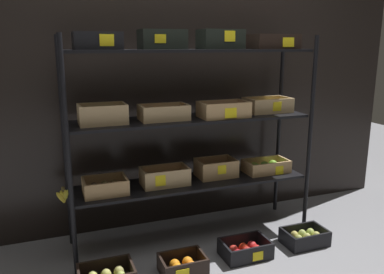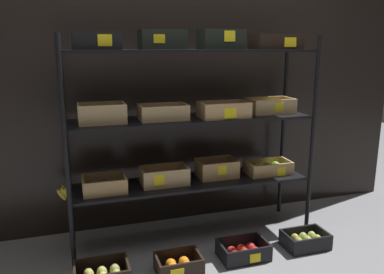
% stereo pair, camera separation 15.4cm
% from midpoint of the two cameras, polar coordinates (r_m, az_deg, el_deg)
% --- Properties ---
extents(ground_plane, '(10.00, 10.00, 0.00)m').
position_cam_midpoint_polar(ground_plane, '(3.22, -1.41, -14.24)').
color(ground_plane, gray).
extents(storefront_wall, '(4.21, 0.12, 2.46)m').
position_cam_midpoint_polar(storefront_wall, '(3.27, -3.98, 8.67)').
color(storefront_wall, black).
rests_on(storefront_wall, ground_plane).
extents(display_rack, '(1.93, 0.47, 1.60)m').
position_cam_midpoint_polar(display_rack, '(2.90, -1.45, 2.99)').
color(display_rack, black).
rests_on(display_rack, ground_plane).
extents(crate_ground_orange, '(0.30, 0.22, 0.12)m').
position_cam_midpoint_polar(crate_ground_orange, '(2.76, -3.05, -18.27)').
color(crate_ground_orange, black).
rests_on(crate_ground_orange, ground_plane).
extents(crate_ground_apple_red, '(0.34, 0.24, 0.12)m').
position_cam_midpoint_polar(crate_ground_apple_red, '(2.95, 6.24, -16.11)').
color(crate_ground_apple_red, black).
rests_on(crate_ground_apple_red, ground_plane).
extents(crate_ground_right_pear, '(0.33, 0.22, 0.12)m').
position_cam_midpoint_polar(crate_ground_right_pear, '(3.18, 14.75, -14.04)').
color(crate_ground_right_pear, black).
rests_on(crate_ground_right_pear, ground_plane).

